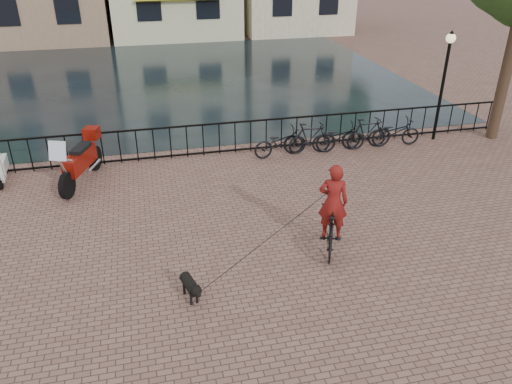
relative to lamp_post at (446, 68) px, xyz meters
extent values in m
plane|color=brown|center=(-7.20, -7.60, -2.38)|extent=(100.00, 100.00, 0.00)
plane|color=black|center=(-7.20, 9.70, -2.38)|extent=(20.00, 20.00, 0.00)
cube|color=black|center=(-7.20, 0.40, -1.38)|extent=(20.00, 0.05, 0.05)
cube|color=black|center=(-7.20, 0.40, -2.30)|extent=(20.00, 0.05, 0.05)
cylinder|color=black|center=(2.00, -0.30, 0.42)|extent=(0.36, 0.36, 5.60)
cylinder|color=black|center=(0.00, 0.00, -0.78)|extent=(0.10, 0.10, 3.20)
sphere|color=beige|center=(0.00, 0.00, 0.92)|extent=(0.30, 0.30, 0.30)
imported|color=black|center=(-5.72, -5.37, -1.85)|extent=(1.10, 1.80, 1.05)
imported|color=maroon|center=(-5.72, -5.37, -1.02)|extent=(0.88, 0.73, 2.05)
imported|color=black|center=(-5.40, -0.20, -1.93)|extent=(1.78, 0.81, 0.90)
imported|color=black|center=(-4.45, -0.20, -1.88)|extent=(1.71, 0.65, 1.00)
imported|color=black|center=(-3.50, -0.20, -1.93)|extent=(1.74, 0.68, 0.90)
imported|color=black|center=(-2.55, -0.20, -1.88)|extent=(1.67, 0.50, 1.00)
imported|color=black|center=(-1.60, -0.20, -1.93)|extent=(1.76, 0.75, 0.90)
camera|label=1|loc=(-9.37, -13.90, 3.85)|focal=35.00mm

